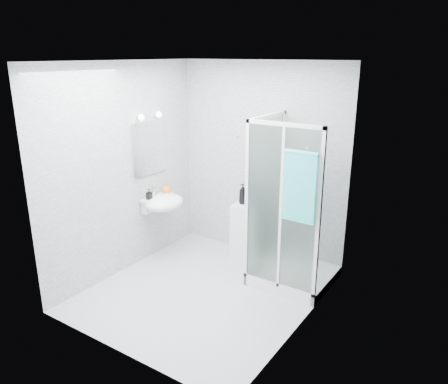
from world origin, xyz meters
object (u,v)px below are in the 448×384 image
Objects in this scene: hand_towel at (300,185)px; shampoo_bottle_a at (243,194)px; soap_dispenser_orange at (166,188)px; soap_dispenser_black at (149,194)px; wall_basin at (163,202)px; shower_enclosure at (286,248)px; storage_cabinet at (245,231)px; shampoo_bottle_b at (251,195)px.

hand_towel is 2.79× the size of shampoo_bottle_a.
soap_dispenser_black is at bearing -93.98° from soap_dispenser_orange.
wall_basin is at bearing 177.52° from hand_towel.
shower_enclosure is at bearing 14.91° from soap_dispenser_black.
soap_dispenser_orange is at bearing -175.02° from shower_enclosure.
soap_dispenser_black is at bearing -178.21° from hand_towel.
shower_enclosure is at bearing 10.81° from wall_basin.
hand_towel reaches higher than storage_cabinet.
shampoo_bottle_a is at bearing 39.30° from soap_dispenser_black.
hand_towel is at bearing -36.44° from shampoo_bottle_b.
soap_dispenser_orange reaches higher than storage_cabinet.
shampoo_bottle_b reaches higher than soap_dispenser_black.
shower_enclosure is at bearing -25.86° from shampoo_bottle_b.
shampoo_bottle_a is (0.85, 0.63, 0.10)m from wall_basin.
shampoo_bottle_b is at bearing 15.02° from shampoo_bottle_a.
shower_enclosure reaches higher than soap_dispenser_black.
wall_basin is 2.05× the size of shampoo_bottle_a.
soap_dispenser_black is at bearing -148.39° from storage_cabinet.
soap_dispenser_black is (-0.02, -0.32, -0.01)m from soap_dispenser_orange.
shower_enclosure is 14.11× the size of soap_dispenser_black.
shower_enclosure is 7.32× the size of shampoo_bottle_a.
shower_enclosure is 1.87m from soap_dispenser_black.
wall_basin is 2.10× the size of shampoo_bottle_b.
soap_dispenser_orange is (-2.03, 0.25, -0.44)m from hand_towel.
shampoo_bottle_b is (0.10, 0.03, -0.00)m from shampoo_bottle_a.
shower_enclosure is at bearing 127.16° from hand_towel.
hand_towel is at bearing -7.04° from soap_dispenser_orange.
shower_enclosure is at bearing -26.52° from storage_cabinet.
hand_towel is 2.10m from soap_dispenser_black.
wall_basin is 1.17m from storage_cabinet.
shampoo_bottle_a reaches higher than soap_dispenser_orange.
storage_cabinet is 5.38× the size of soap_dispenser_black.
storage_cabinet is 1.21m from soap_dispenser_orange.
shampoo_bottle_b is (-0.70, 0.34, 0.45)m from shower_enclosure.
shower_enclosure is 1.72m from wall_basin.
storage_cabinet is at bearing 146.64° from hand_towel.
soap_dispenser_orange reaches higher than soap_dispenser_black.
hand_towel is (1.05, -0.69, 1.00)m from storage_cabinet.
shampoo_bottle_b is 1.32m from soap_dispenser_black.
shampoo_bottle_a is at bearing 36.22° from wall_basin.
shampoo_bottle_a reaches higher than wall_basin.
shampoo_bottle_b reaches higher than storage_cabinet.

